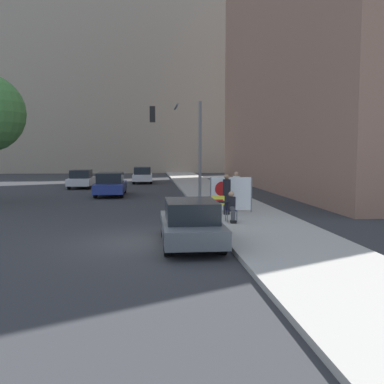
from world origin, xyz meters
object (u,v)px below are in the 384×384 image
at_px(parked_car_curbside, 191,223).
at_px(car_on_road_distant, 143,175).
at_px(jogger_on_sidewalk, 227,194).
at_px(car_on_road_nearest, 111,184).
at_px(protest_banner, 231,194).
at_px(traffic_light_pole, 182,134).
at_px(pedestrian_behind, 236,189).
at_px(car_on_road_midblock, 82,179).
at_px(seated_protester, 231,206).

xyz_separation_m(parked_car_curbside, car_on_road_distant, (-1.94, 28.10, 0.06)).
bearing_deg(jogger_on_sidewalk, car_on_road_nearest, -60.14).
relative_size(protest_banner, car_on_road_nearest, 0.40).
height_order(traffic_light_pole, car_on_road_nearest, traffic_light_pole).
relative_size(car_on_road_nearest, car_on_road_distant, 1.00).
relative_size(jogger_on_sidewalk, car_on_road_nearest, 0.37).
xyz_separation_m(pedestrian_behind, protest_banner, (-0.69, -2.20, -0.05)).
height_order(pedestrian_behind, car_on_road_midblock, pedestrian_behind).
xyz_separation_m(jogger_on_sidewalk, pedestrian_behind, (0.99, 2.81, -0.00)).
distance_m(car_on_road_nearest, car_on_road_distant, 12.39).
xyz_separation_m(seated_protester, car_on_road_nearest, (-5.72, 12.44, -0.01)).
bearing_deg(traffic_light_pole, protest_banner, -67.70).
bearing_deg(traffic_light_pole, car_on_road_midblock, 120.97).
height_order(seated_protester, protest_banner, protest_banner).
bearing_deg(car_on_road_midblock, parked_car_curbside, -73.34).
bearing_deg(traffic_light_pole, seated_protester, -79.09).
relative_size(jogger_on_sidewalk, parked_car_curbside, 0.40).
height_order(pedestrian_behind, car_on_road_nearest, pedestrian_behind).
bearing_deg(pedestrian_behind, car_on_road_midblock, 54.11).
relative_size(jogger_on_sidewalk, car_on_road_midblock, 0.40).
bearing_deg(seated_protester, jogger_on_sidewalk, 74.08).
distance_m(jogger_on_sidewalk, car_on_road_nearest, 12.02).
xyz_separation_m(car_on_road_nearest, car_on_road_midblock, (-2.95, 6.84, -0.03)).
xyz_separation_m(parked_car_curbside, car_on_road_midblock, (-6.79, 22.70, 0.04)).
relative_size(pedestrian_behind, car_on_road_nearest, 0.36).
height_order(traffic_light_pole, parked_car_curbside, traffic_light_pole).
height_order(traffic_light_pole, car_on_road_midblock, traffic_light_pole).
distance_m(protest_banner, traffic_light_pole, 5.65).
bearing_deg(pedestrian_behind, seated_protester, -173.93).
bearing_deg(seated_protester, car_on_road_midblock, 103.79).
relative_size(protest_banner, parked_car_curbside, 0.44).
relative_size(parked_car_curbside, car_on_road_nearest, 0.91).
bearing_deg(traffic_light_pole, parked_car_curbside, -92.80).
distance_m(seated_protester, traffic_light_pole, 7.86).
bearing_deg(car_on_road_nearest, pedestrian_behind, -47.97).
bearing_deg(pedestrian_behind, parked_car_curbside, 179.42).
xyz_separation_m(seated_protester, protest_banner, (0.49, 2.59, 0.22)).
relative_size(traffic_light_pole, car_on_road_nearest, 1.14).
height_order(protest_banner, car_on_road_midblock, protest_banner).
xyz_separation_m(seated_protester, traffic_light_pole, (-1.37, 7.11, 3.05)).
bearing_deg(jogger_on_sidewalk, car_on_road_midblock, -62.48).
xyz_separation_m(seated_protester, pedestrian_behind, (1.18, 4.79, 0.27)).
relative_size(protest_banner, car_on_road_midblock, 0.44).
bearing_deg(seated_protester, car_on_road_distant, 88.39).
bearing_deg(car_on_road_distant, pedestrian_behind, -75.88).
bearing_deg(pedestrian_behind, car_on_road_nearest, 61.93).
distance_m(car_on_road_midblock, car_on_road_distant, 7.26).
xyz_separation_m(parked_car_curbside, car_on_road_nearest, (-3.84, 15.85, 0.07)).
distance_m(protest_banner, car_on_road_midblock, 19.05).
bearing_deg(traffic_light_pole, car_on_road_distant, 97.96).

